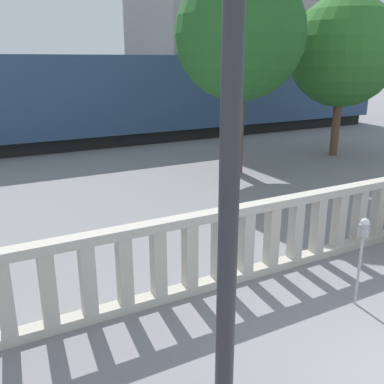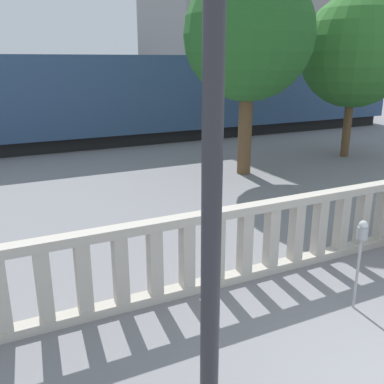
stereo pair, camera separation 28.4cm
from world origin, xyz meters
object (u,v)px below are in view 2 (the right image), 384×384
lamppost (212,147)px  train_far (57,88)px  train_near (130,98)px  tree_left (248,35)px  parking_meter (362,240)px  tree_right (355,52)px

lamppost → train_far: (2.96, 26.55, -1.09)m
train_far → train_near: bearing=-83.0°
lamppost → tree_left: bearing=55.4°
parking_meter → train_near: bearing=84.8°
lamppost → train_near: size_ratio=0.21×
lamppost → tree_left: (5.85, 8.50, 1.39)m
parking_meter → tree_left: size_ratio=0.22×
train_far → tree_left: bearing=-80.9°
tree_right → lamppost: bearing=-140.2°
lamppost → parking_meter: size_ratio=4.28×
parking_meter → lamppost: bearing=-162.0°
parking_meter → tree_right: bearing=45.9°
train_near → parking_meter: bearing=-95.2°
train_far → tree_right: size_ratio=4.55×
lamppost → tree_left: tree_left is taller
parking_meter → tree_left: bearing=69.3°
parking_meter → train_far: (-0.04, 25.57, 0.69)m
lamppost → tree_right: size_ratio=1.02×
lamppost → tree_right: bearing=39.8°
train_near → tree_left: size_ratio=4.64×
train_near → tree_left: bearing=-77.7°
lamppost → tree_left: size_ratio=0.95×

